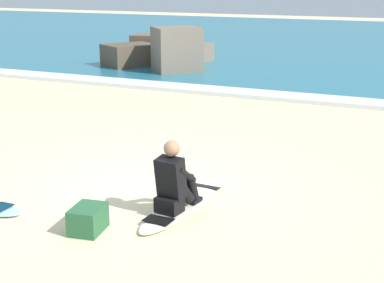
# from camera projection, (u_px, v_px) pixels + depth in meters

# --- Properties ---
(ground_plane) EXTENTS (80.00, 80.00, 0.00)m
(ground_plane) POSITION_uv_depth(u_px,v_px,m) (141.00, 189.00, 8.53)
(ground_plane) COLOR beige
(sea) EXTENTS (80.00, 28.00, 0.10)m
(sea) POSITION_uv_depth(u_px,v_px,m) (361.00, 43.00, 26.88)
(sea) COLOR teal
(sea) RESTS_ON ground
(breaking_foam) EXTENTS (80.00, 0.90, 0.11)m
(breaking_foam) POSITION_uv_depth(u_px,v_px,m) (279.00, 96.00, 14.88)
(breaking_foam) COLOR white
(breaking_foam) RESTS_ON ground
(surfboard_main) EXTENTS (0.60, 2.29, 0.08)m
(surfboard_main) POSITION_uv_depth(u_px,v_px,m) (185.00, 203.00, 7.89)
(surfboard_main) COLOR #EFE5C6
(surfboard_main) RESTS_ON ground
(surfer_seated) EXTENTS (0.42, 0.74, 0.95)m
(surfer_seated) POSITION_uv_depth(u_px,v_px,m) (174.00, 183.00, 7.50)
(surfer_seated) COLOR black
(surfer_seated) RESTS_ON surfboard_main
(rock_outcrop_distant) EXTENTS (3.91, 4.08, 1.49)m
(rock_outcrop_distant) POSITION_uv_depth(u_px,v_px,m) (165.00, 52.00, 19.83)
(rock_outcrop_distant) COLOR #756656
(rock_outcrop_distant) RESTS_ON ground
(beach_bag) EXTENTS (0.44, 0.53, 0.32)m
(beach_bag) POSITION_uv_depth(u_px,v_px,m) (88.00, 219.00, 7.06)
(beach_bag) COLOR #285B38
(beach_bag) RESTS_ON ground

